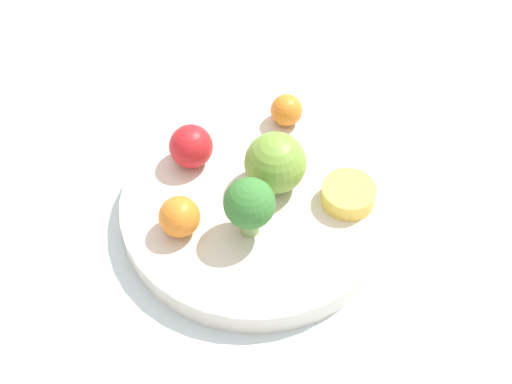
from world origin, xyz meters
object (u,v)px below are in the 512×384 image
apple_green (191,146)px  orange_back (179,217)px  broccoli (250,205)px  apple_red (275,163)px  orange_front (286,110)px  small_cup (348,194)px  bowl (256,207)px

apple_green → orange_back: size_ratio=1.13×
broccoli → apple_red: size_ratio=1.06×
orange_front → small_cup: bearing=149.2°
orange_back → small_cup: orange_back is taller
apple_red → orange_front: bearing=-67.7°
bowl → orange_back: (0.04, 0.07, 0.03)m
bowl → broccoli: (-0.01, 0.04, 0.05)m
apple_red → small_cup: bearing=-166.2°
apple_green → orange_back: bearing=117.2°
apple_red → orange_front: size_ratio=1.79×
bowl → apple_green: size_ratio=6.04×
apple_red → small_cup: apple_red is taller
apple_green → small_cup: bearing=-167.2°
bowl → orange_front: orange_front is taller
apple_green → small_cup: size_ratio=0.84×
orange_back → small_cup: 0.16m
broccoli → small_cup: size_ratio=1.23×
broccoli → orange_back: (0.06, 0.03, -0.02)m
apple_red → orange_back: bearing=63.4°
broccoli → apple_red: 0.06m
bowl → apple_green: bearing=-5.7°
bowl → broccoli: broccoli is taller
broccoli → apple_red: broccoli is taller
orange_front → small_cup: (-0.10, 0.06, -0.01)m
bowl → small_cup: size_ratio=5.10×
apple_red → orange_back: size_ratio=1.55×
broccoli → small_cup: bearing=-128.5°
bowl → orange_back: bearing=58.8°
orange_front → small_cup: 0.12m
apple_red → small_cup: 0.08m
small_cup → bowl: bearing=29.5°
broccoli → orange_back: 0.07m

